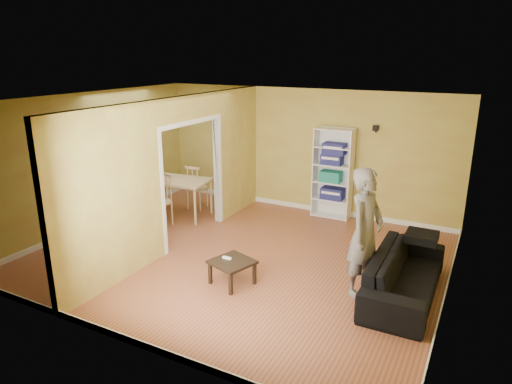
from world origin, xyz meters
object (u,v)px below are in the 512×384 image
at_px(dining_table, 178,183).
at_px(chair_far, 197,187).
at_px(bookshelf, 333,173).
at_px(coffee_table, 232,264).
at_px(sofa, 405,268).
at_px(chair_left, 152,189).
at_px(person, 366,222).
at_px(chair_near, 160,200).

bearing_deg(dining_table, chair_far, 82.69).
xyz_separation_m(bookshelf, dining_table, (-2.85, -1.47, -0.23)).
bearing_deg(coffee_table, sofa, 20.09).
height_order(coffee_table, chair_far, chair_far).
relative_size(chair_left, chair_far, 1.00).
distance_m(sofa, person, 0.89).
relative_size(coffee_table, chair_left, 0.57).
bearing_deg(chair_left, person, 61.07).
bearing_deg(chair_far, dining_table, 78.79).
height_order(sofa, dining_table, sofa).
xyz_separation_m(person, chair_far, (-4.19, 1.98, -0.59)).
xyz_separation_m(coffee_table, chair_left, (-3.19, 2.03, 0.17)).
xyz_separation_m(sofa, person, (-0.55, -0.20, 0.67)).
relative_size(coffee_table, dining_table, 0.45).
height_order(person, chair_far, person).
distance_m(person, chair_left, 5.17).
xyz_separation_m(sofa, dining_table, (-4.82, 1.20, 0.29)).
relative_size(dining_table, chair_left, 1.27).
xyz_separation_m(dining_table, chair_far, (0.07, 0.57, -0.21)).
height_order(chair_near, chair_far, chair_near).
distance_m(bookshelf, coffee_table, 3.58).
xyz_separation_m(dining_table, chair_near, (0.00, -0.60, -0.19)).
relative_size(bookshelf, dining_table, 1.49).
distance_m(chair_left, chair_near, 0.90).
bearing_deg(coffee_table, chair_left, 147.59).
distance_m(person, chair_near, 4.38).
distance_m(bookshelf, chair_far, 2.95).
height_order(bookshelf, chair_far, bookshelf).
xyz_separation_m(bookshelf, chair_left, (-3.54, -1.49, -0.44)).
relative_size(bookshelf, chair_near, 1.81).
relative_size(person, coffee_table, 3.87).
bearing_deg(chair_near, coffee_table, -11.71).
xyz_separation_m(person, coffee_table, (-1.76, -0.64, -0.76)).
relative_size(dining_table, chair_near, 1.21).
height_order(bookshelf, coffee_table, bookshelf).
relative_size(person, chair_far, 2.19).
bearing_deg(coffee_table, chair_near, 150.06).
height_order(coffee_table, chair_near, chair_near).
xyz_separation_m(bookshelf, chair_near, (-2.85, -2.07, -0.42)).
bearing_deg(sofa, chair_near, 82.45).
height_order(sofa, coffee_table, sofa).
height_order(sofa, bookshelf, bookshelf).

